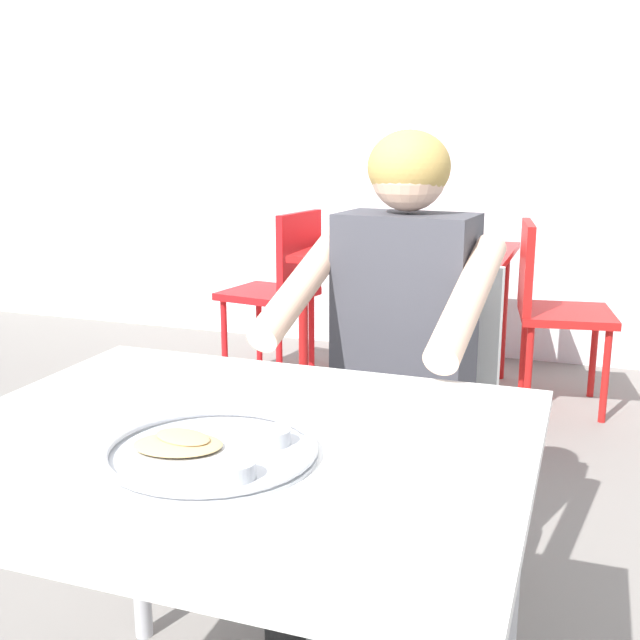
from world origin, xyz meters
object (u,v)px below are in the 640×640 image
Objects in this scene: diner_foreground at (393,339)px; chair_red_right at (549,300)px; chair_foreground at (416,400)px; table_background_red at (410,265)px; thali_tray at (212,450)px; chair_red_left at (281,283)px; table_foreground at (232,479)px.

chair_red_right is at bearing 81.13° from diner_foreground.
chair_foreground reaches higher than table_background_red.
chair_red_right is at bearing 0.02° from table_background_red.
chair_red_left is at bearing 110.26° from thali_tray.
thali_tray is 2.59m from table_background_red.
chair_red_right is at bearing 81.26° from table_foreground.
chair_red_left is (-1.02, 1.73, -0.23)m from diner_foreground.
chair_red_right is (1.30, 0.06, -0.01)m from chair_red_left.
chair_foreground is 1.01× the size of chair_red_left.
diner_foreground is at bearing -78.21° from table_background_red.
chair_foreground is 0.71× the size of diner_foreground.
chair_foreground reaches higher than chair_red_left.
table_foreground is 0.81× the size of diner_foreground.
chair_red_right reaches higher than table_background_red.
table_background_red is at bearing 5.03° from chair_red_left.
thali_tray reaches higher than table_foreground.
diner_foreground reaches higher than chair_red_left.
chair_foreground reaches higher than thali_tray.
diner_foreground is 2.02m from chair_red_left.
diner_foreground is 1.83m from table_background_red.
chair_foreground is at bearing 84.02° from thali_tray.
diner_foreground reaches higher than thali_tray.
table_foreground is at bearing -98.74° from chair_red_right.
table_foreground is at bearing -69.29° from chair_red_left.
chair_foreground is at bearing -76.04° from table_background_red.
thali_tray is at bearing -69.74° from chair_red_left.
thali_tray is 1.05m from chair_foreground.
chair_foreground is at bearing 86.20° from diner_foreground.
table_foreground is 2.50m from table_background_red.
chair_red_right is at bearing 80.41° from chair_foreground.
table_foreground is 2.98× the size of thali_tray.
chair_foreground is 1.03× the size of chair_red_right.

